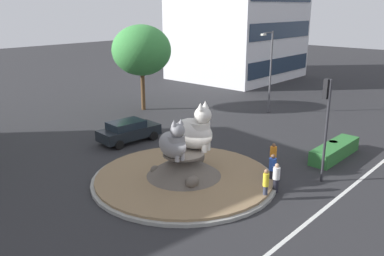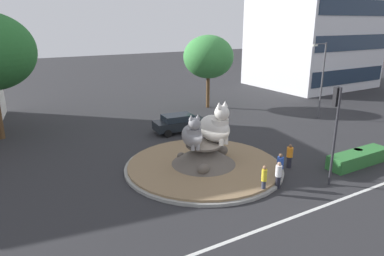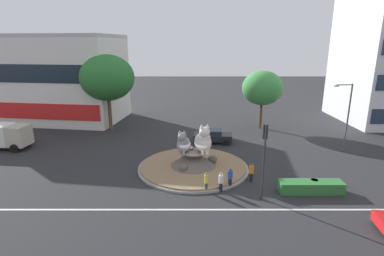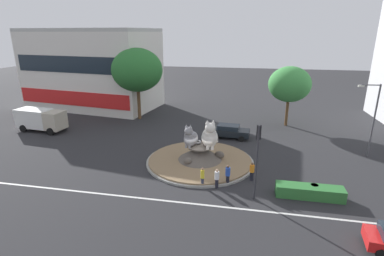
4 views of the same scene
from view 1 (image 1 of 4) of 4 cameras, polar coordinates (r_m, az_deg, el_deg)
ground_plane at (r=22.51m, az=-1.15°, el=-7.39°), size 160.00×160.00×0.00m
lane_centreline at (r=18.84m, az=15.38°, el=-13.16°), size 112.00×0.20×0.01m
roundabout_island at (r=22.31m, az=-1.15°, el=-6.19°), size 10.07×10.07×1.63m
cat_statue_grey at (r=20.96m, az=-2.62°, el=-2.15°), size 1.81×2.27×2.18m
cat_statue_white at (r=22.20m, az=0.38°, el=-0.48°), size 1.91×2.97×2.73m
traffic_light_mast at (r=22.34m, az=18.37°, el=2.15°), size 0.33×0.46×5.65m
clipped_hedge_strip at (r=27.19m, az=19.47°, el=-3.02°), size 4.85×1.20×0.90m
broadleaf_tree_behind_island at (r=37.00m, az=-7.12°, el=10.80°), size 5.29×5.29×7.70m
streetlight_arm at (r=36.30m, az=10.90°, el=8.48°), size 2.03×0.37×7.18m
pedestrian_yellow_shirt at (r=20.31m, az=10.35°, el=-7.73°), size 0.30×0.30×1.65m
pedestrian_white_shirt at (r=21.26m, az=11.78°, el=-6.82°), size 0.36×0.36×1.59m
pedestrian_orange_shirt at (r=24.28m, az=11.36°, el=-3.81°), size 0.39×0.39×1.57m
pedestrian_blue_shirt at (r=22.21m, az=11.26°, el=-5.61°), size 0.39×0.39×1.69m
hatchback_near_shophouse at (r=28.81m, az=-8.93°, el=-0.38°), size 4.51×2.35×1.54m
litter_bin at (r=27.62m, az=19.18°, el=-2.69°), size 0.56×0.56×0.90m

